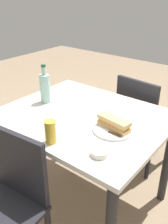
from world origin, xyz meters
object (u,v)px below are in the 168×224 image
object	(u,v)px
knife_near	(109,132)
beer_glass	(51,132)
olive_bowl	(100,153)
plate_near	(113,129)
baguette_sandwich_near	(114,123)
chair_near	(141,118)
dining_table	(84,130)
chair_far	(9,200)
water_bottle	(45,88)

from	to	relation	value
knife_near	beer_glass	world-z (taller)	beer_glass
knife_near	olive_bowl	world-z (taller)	olive_bowl
beer_glass	olive_bowl	xyz separation A→B (m)	(-0.28, -0.07, -0.05)
plate_near	baguette_sandwich_near	distance (m)	0.04
chair_near	beer_glass	xyz separation A→B (m)	(0.06, 1.00, 0.32)
dining_table	beer_glass	distance (m)	0.41
chair_far	baguette_sandwich_near	size ratio (longest dim) A/B	4.04
plate_near	knife_near	size ratio (longest dim) A/B	1.38
water_bottle	baguette_sandwich_near	bearing A→B (deg)	176.90
dining_table	olive_bowl	xyz separation A→B (m)	(-0.34, 0.30, 0.13)
plate_near	olive_bowl	world-z (taller)	olive_bowl
baguette_sandwich_near	knife_near	xyz separation A→B (m)	(-0.00, 0.06, -0.03)
dining_table	baguette_sandwich_near	size ratio (longest dim) A/B	5.05
dining_table	beer_glass	bearing A→B (deg)	99.37
baguette_sandwich_near	knife_near	size ratio (longest dim) A/B	1.19
baguette_sandwich_near	water_bottle	world-z (taller)	water_bottle
water_bottle	olive_bowl	bearing A→B (deg)	157.64
dining_table	beer_glass	xyz separation A→B (m)	(-0.06, 0.37, 0.18)
dining_table	knife_near	bearing A→B (deg)	158.61
chair_far	water_bottle	size ratio (longest dim) A/B	3.07
chair_far	plate_near	distance (m)	0.70
chair_near	chair_far	bearing A→B (deg)	84.37
olive_bowl	dining_table	bearing A→B (deg)	-41.35
knife_near	beer_glass	distance (m)	0.34
baguette_sandwich_near	beer_glass	world-z (taller)	beer_glass
chair_near	baguette_sandwich_near	xyz separation A→B (m)	(-0.14, 0.69, 0.31)
water_bottle	beer_glass	world-z (taller)	water_bottle
knife_near	plate_near	bearing A→B (deg)	-86.30
plate_near	water_bottle	distance (m)	0.62
dining_table	beer_glass	size ratio (longest dim) A/B	8.24
chair_far	baguette_sandwich_near	world-z (taller)	chair_far
dining_table	knife_near	distance (m)	0.31
knife_near	chair_near	bearing A→B (deg)	-78.82
plate_near	baguette_sandwich_near	bearing A→B (deg)	90.00
knife_near	beer_glass	xyz separation A→B (m)	(0.20, 0.26, 0.05)
chair_far	knife_near	distance (m)	0.66
baguette_sandwich_near	water_bottle	bearing A→B (deg)	-3.10
chair_near	baguette_sandwich_near	size ratio (longest dim) A/B	4.04
chair_near	knife_near	distance (m)	0.81
dining_table	chair_far	xyz separation A→B (m)	(0.01, 0.64, -0.14)
knife_near	water_bottle	size ratio (longest dim) A/B	0.64
chair_far	beer_glass	world-z (taller)	beer_glass
chair_near	plate_near	xyz separation A→B (m)	(-0.14, 0.69, 0.26)
chair_far	knife_near	world-z (taller)	chair_far
water_bottle	dining_table	bearing A→B (deg)	-177.40
knife_near	beer_glass	size ratio (longest dim) A/B	1.37
chair_far	dining_table	bearing A→B (deg)	-90.72
chair_near	knife_near	world-z (taller)	chair_near
olive_bowl	baguette_sandwich_near	bearing A→B (deg)	-72.96
chair_far	chair_near	world-z (taller)	same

